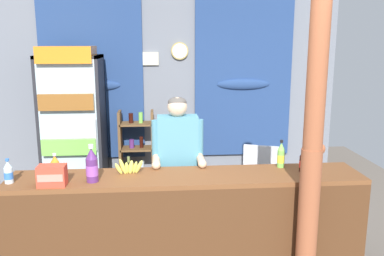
{
  "coord_description": "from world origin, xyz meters",
  "views": [
    {
      "loc": [
        -0.15,
        -3.03,
        2.1
      ],
      "look_at": [
        0.19,
        0.87,
        1.26
      ],
      "focal_mm": 38.41,
      "sensor_mm": 36.0,
      "label": 1
    }
  ],
  "objects_px": {
    "bottle_shelf_rack": "(137,151)",
    "soda_bottle_cola": "(303,161)",
    "drink_fridge": "(73,118)",
    "banana_bunch": "(129,167)",
    "stall_counter": "(188,220)",
    "plastic_lawn_chair": "(261,172)",
    "timber_post": "(312,156)",
    "snack_box_crackers": "(52,176)",
    "soda_bottle_orange_soda": "(55,166)",
    "soda_bottle_grape_soda": "(92,166)",
    "soda_bottle_water": "(8,173)",
    "soda_bottle_lime_soda": "(281,156)",
    "shopkeeper": "(178,157)"
  },
  "relations": [
    {
      "from": "soda_bottle_lime_soda",
      "to": "snack_box_crackers",
      "type": "relative_size",
      "value": 1.18
    },
    {
      "from": "stall_counter",
      "to": "snack_box_crackers",
      "type": "relative_size",
      "value": 13.99
    },
    {
      "from": "timber_post",
      "to": "stall_counter",
      "type": "bearing_deg",
      "value": 164.21
    },
    {
      "from": "drink_fridge",
      "to": "banana_bunch",
      "type": "xyz_separation_m",
      "value": [
        0.83,
        -1.82,
        -0.1
      ]
    },
    {
      "from": "stall_counter",
      "to": "drink_fridge",
      "type": "distance_m",
      "value": 2.48
    },
    {
      "from": "soda_bottle_orange_soda",
      "to": "soda_bottle_cola",
      "type": "relative_size",
      "value": 0.9
    },
    {
      "from": "plastic_lawn_chair",
      "to": "banana_bunch",
      "type": "bearing_deg",
      "value": -139.18
    },
    {
      "from": "shopkeeper",
      "to": "snack_box_crackers",
      "type": "distance_m",
      "value": 1.22
    },
    {
      "from": "plastic_lawn_chair",
      "to": "bottle_shelf_rack",
      "type": "bearing_deg",
      "value": 155.76
    },
    {
      "from": "drink_fridge",
      "to": "soda_bottle_cola",
      "type": "bearing_deg",
      "value": -38.47
    },
    {
      "from": "soda_bottle_orange_soda",
      "to": "soda_bottle_lime_soda",
      "type": "height_order",
      "value": "soda_bottle_lime_soda"
    },
    {
      "from": "bottle_shelf_rack",
      "to": "soda_bottle_cola",
      "type": "bearing_deg",
      "value": -53.04
    },
    {
      "from": "stall_counter",
      "to": "soda_bottle_water",
      "type": "relative_size",
      "value": 14.77
    },
    {
      "from": "stall_counter",
      "to": "plastic_lawn_chair",
      "type": "distance_m",
      "value": 1.84
    },
    {
      "from": "banana_bunch",
      "to": "soda_bottle_lime_soda",
      "type": "bearing_deg",
      "value": 3.15
    },
    {
      "from": "soda_bottle_lime_soda",
      "to": "soda_bottle_water",
      "type": "bearing_deg",
      "value": -174.3
    },
    {
      "from": "snack_box_crackers",
      "to": "soda_bottle_water",
      "type": "bearing_deg",
      "value": 165.83
    },
    {
      "from": "timber_post",
      "to": "soda_bottle_cola",
      "type": "relative_size",
      "value": 11.3
    },
    {
      "from": "banana_bunch",
      "to": "bottle_shelf_rack",
      "type": "bearing_deg",
      "value": 91.13
    },
    {
      "from": "plastic_lawn_chair",
      "to": "soda_bottle_water",
      "type": "xyz_separation_m",
      "value": [
        -2.5,
        -1.48,
        0.55
      ]
    },
    {
      "from": "snack_box_crackers",
      "to": "stall_counter",
      "type": "bearing_deg",
      "value": 2.91
    },
    {
      "from": "drink_fridge",
      "to": "soda_bottle_lime_soda",
      "type": "bearing_deg",
      "value": -38.19
    },
    {
      "from": "bottle_shelf_rack",
      "to": "soda_bottle_grape_soda",
      "type": "relative_size",
      "value": 3.66
    },
    {
      "from": "soda_bottle_orange_soda",
      "to": "soda_bottle_grape_soda",
      "type": "bearing_deg",
      "value": -26.87
    },
    {
      "from": "stall_counter",
      "to": "drink_fridge",
      "type": "bearing_deg",
      "value": 123.55
    },
    {
      "from": "shopkeeper",
      "to": "soda_bottle_lime_soda",
      "type": "bearing_deg",
      "value": -17.93
    },
    {
      "from": "soda_bottle_grape_soda",
      "to": "snack_box_crackers",
      "type": "height_order",
      "value": "soda_bottle_grape_soda"
    },
    {
      "from": "shopkeeper",
      "to": "banana_bunch",
      "type": "distance_m",
      "value": 0.58
    },
    {
      "from": "timber_post",
      "to": "soda_bottle_water",
      "type": "bearing_deg",
      "value": 172.76
    },
    {
      "from": "soda_bottle_lime_soda",
      "to": "soda_bottle_cola",
      "type": "bearing_deg",
      "value": -42.1
    },
    {
      "from": "timber_post",
      "to": "snack_box_crackers",
      "type": "xyz_separation_m",
      "value": [
        -2.05,
        0.21,
        -0.18
      ]
    },
    {
      "from": "drink_fridge",
      "to": "soda_bottle_cola",
      "type": "distance_m",
      "value": 3.04
    },
    {
      "from": "drink_fridge",
      "to": "soda_bottle_grape_soda",
      "type": "relative_size",
      "value": 6.39
    },
    {
      "from": "snack_box_crackers",
      "to": "banana_bunch",
      "type": "bearing_deg",
      "value": 22.9
    },
    {
      "from": "snack_box_crackers",
      "to": "banana_bunch",
      "type": "height_order",
      "value": "snack_box_crackers"
    },
    {
      "from": "soda_bottle_water",
      "to": "drink_fridge",
      "type": "bearing_deg",
      "value": 86.11
    },
    {
      "from": "timber_post",
      "to": "soda_bottle_grape_soda",
      "type": "bearing_deg",
      "value": 170.73
    },
    {
      "from": "drink_fridge",
      "to": "snack_box_crackers",
      "type": "relative_size",
      "value": 9.25
    },
    {
      "from": "soda_bottle_grape_soda",
      "to": "banana_bunch",
      "type": "relative_size",
      "value": 1.21
    },
    {
      "from": "bottle_shelf_rack",
      "to": "soda_bottle_cola",
      "type": "xyz_separation_m",
      "value": [
        1.58,
        -2.1,
        0.44
      ]
    },
    {
      "from": "soda_bottle_water",
      "to": "soda_bottle_lime_soda",
      "type": "distance_m",
      "value": 2.36
    },
    {
      "from": "shopkeeper",
      "to": "soda_bottle_orange_soda",
      "type": "distance_m",
      "value": 1.14
    },
    {
      "from": "timber_post",
      "to": "soda_bottle_orange_soda",
      "type": "distance_m",
      "value": 2.14
    },
    {
      "from": "drink_fridge",
      "to": "snack_box_crackers",
      "type": "xyz_separation_m",
      "value": [
        0.24,
        -2.07,
        -0.08
      ]
    },
    {
      "from": "plastic_lawn_chair",
      "to": "soda_bottle_water",
      "type": "height_order",
      "value": "soda_bottle_water"
    },
    {
      "from": "soda_bottle_water",
      "to": "soda_bottle_lime_soda",
      "type": "xyz_separation_m",
      "value": [
        2.35,
        0.23,
        0.02
      ]
    },
    {
      "from": "timber_post",
      "to": "soda_bottle_cola",
      "type": "height_order",
      "value": "timber_post"
    },
    {
      "from": "stall_counter",
      "to": "bottle_shelf_rack",
      "type": "distance_m",
      "value": 2.29
    },
    {
      "from": "drink_fridge",
      "to": "soda_bottle_lime_soda",
      "type": "relative_size",
      "value": 7.86
    },
    {
      "from": "soda_bottle_grape_soda",
      "to": "soda_bottle_orange_soda",
      "type": "xyz_separation_m",
      "value": [
        -0.34,
        0.17,
        -0.05
      ]
    }
  ]
}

